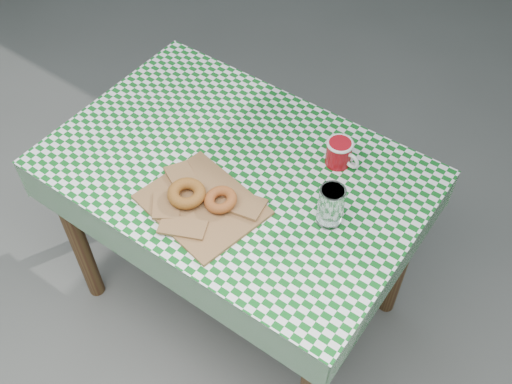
# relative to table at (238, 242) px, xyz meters

# --- Properties ---
(ground) EXTENTS (60.00, 60.00, 0.00)m
(ground) POSITION_rel_table_xyz_m (-0.12, -0.07, -0.38)
(ground) COLOR #595953
(ground) RESTS_ON ground
(table) EXTENTS (1.09, 0.74, 0.75)m
(table) POSITION_rel_table_xyz_m (0.00, 0.00, 0.00)
(table) COLOR #522E1C
(table) RESTS_ON ground
(tablecloth) EXTENTS (1.11, 0.76, 0.01)m
(tablecloth) POSITION_rel_table_xyz_m (0.00, 0.00, 0.38)
(tablecloth) COLOR #0E5B1A
(tablecloth) RESTS_ON table
(paper_bag) EXTENTS (0.36, 0.31, 0.02)m
(paper_bag) POSITION_rel_table_xyz_m (0.02, -0.17, 0.39)
(paper_bag) COLOR #946540
(paper_bag) RESTS_ON tablecloth
(bagel_front) EXTENTS (0.13, 0.13, 0.03)m
(bagel_front) POSITION_rel_table_xyz_m (-0.03, -0.18, 0.41)
(bagel_front) COLOR #A05521
(bagel_front) RESTS_ON paper_bag
(bagel_back) EXTENTS (0.13, 0.13, 0.03)m
(bagel_back) POSITION_rel_table_xyz_m (0.06, -0.14, 0.41)
(bagel_back) COLOR #A34A21
(bagel_back) RESTS_ON paper_bag
(coffee_mug) EXTENTS (0.17, 0.17, 0.08)m
(coffee_mug) POSITION_rel_table_xyz_m (0.23, 0.19, 0.42)
(coffee_mug) COLOR #990913
(coffee_mug) RESTS_ON tablecloth
(drinking_glass) EXTENTS (0.08, 0.08, 0.13)m
(drinking_glass) POSITION_rel_table_xyz_m (0.33, -0.01, 0.44)
(drinking_glass) COLOR white
(drinking_glass) RESTS_ON tablecloth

